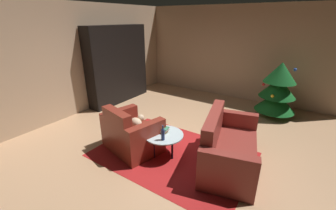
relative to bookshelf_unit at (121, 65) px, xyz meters
name	(u,v)px	position (x,y,z in m)	size (l,w,h in m)	color
ground_plane	(175,143)	(2.67, -1.30, -1.07)	(8.09, 8.09, 0.00)	tan
wall_back	(236,53)	(2.67, 2.10, 0.29)	(5.95, 0.06, 2.71)	tan
wall_left	(74,61)	(-0.28, -1.30, 0.29)	(0.06, 6.86, 2.71)	tan
area_rug	(172,154)	(2.84, -1.65, -1.06)	(2.71, 1.90, 0.01)	maroon
bookshelf_unit	(121,65)	(0.00, 0.00, 0.00)	(0.39, 2.01, 2.16)	black
armchair_red	(131,134)	(2.10, -1.92, -0.75)	(1.17, 0.98, 0.87)	maroon
couch_red	(227,148)	(3.74, -1.37, -0.76)	(1.17, 1.76, 0.91)	maroon
coffee_table	(164,136)	(2.71, -1.75, -0.68)	(0.70, 0.70, 0.43)	black
book_stack_on_table	(163,130)	(2.66, -1.69, -0.59)	(0.21, 0.19, 0.08)	gold
bottle_on_table	(163,134)	(2.81, -1.91, -0.53)	(0.06, 0.06, 0.27)	navy
decorated_tree	(278,89)	(4.06, 1.21, -0.36)	(0.95, 0.95, 1.38)	brown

